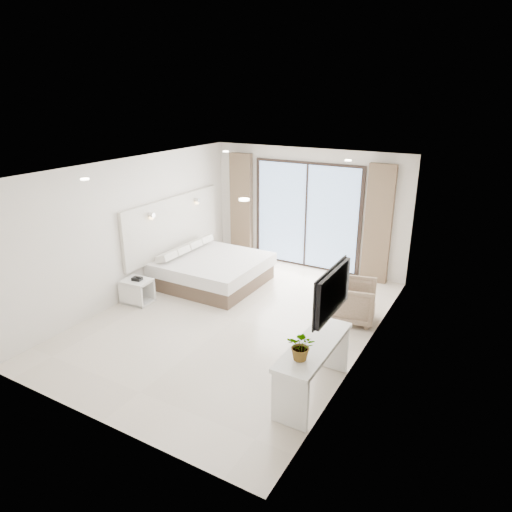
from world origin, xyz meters
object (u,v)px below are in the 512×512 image
object	(u,v)px
armchair	(352,299)
console_desk	(314,358)
bed	(212,270)
nightstand	(138,291)

from	to	relation	value
armchair	console_desk	bearing A→B (deg)	173.25
bed	nightstand	world-z (taller)	bed
console_desk	nightstand	bearing A→B (deg)	166.44
bed	console_desk	world-z (taller)	console_desk
nightstand	armchair	distance (m)	4.02
console_desk	armchair	distance (m)	2.35
armchair	bed	bearing A→B (deg)	75.09
console_desk	armchair	xyz separation A→B (m)	(-0.23, 2.33, -0.16)
bed	nightstand	bearing A→B (deg)	-114.67
console_desk	armchair	world-z (taller)	armchair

